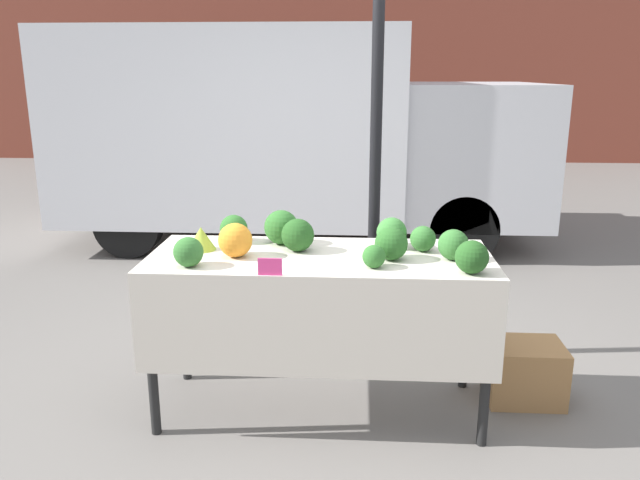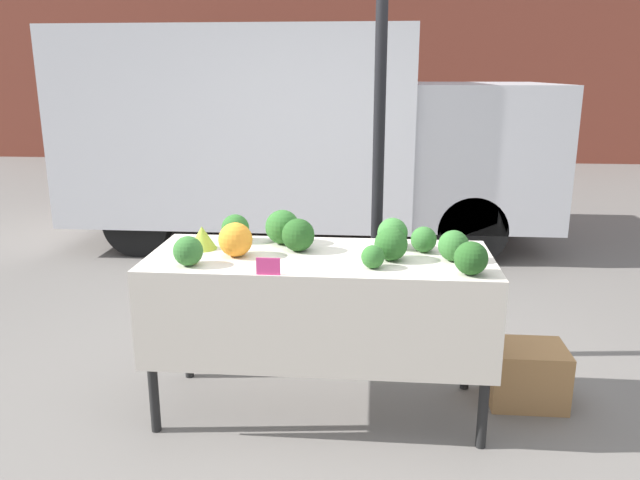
# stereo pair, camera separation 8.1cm
# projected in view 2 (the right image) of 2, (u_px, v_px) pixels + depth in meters

# --- Properties ---
(ground_plane) EXTENTS (40.00, 40.00, 0.00)m
(ground_plane) POSITION_uv_depth(u_px,v_px,m) (320.00, 408.00, 3.42)
(ground_plane) COLOR slate
(building_facade) EXTENTS (16.00, 0.60, 5.70)m
(building_facade) POSITION_uv_depth(u_px,v_px,m) (364.00, 16.00, 12.43)
(building_facade) COLOR brown
(building_facade) RESTS_ON ground_plane
(tent_pole) EXTENTS (0.07, 0.07, 2.55)m
(tent_pole) POSITION_uv_depth(u_px,v_px,m) (378.00, 160.00, 3.72)
(tent_pole) COLOR black
(tent_pole) RESTS_ON ground_plane
(parked_truck) EXTENTS (4.92, 2.15, 2.20)m
(parked_truck) POSITION_uv_depth(u_px,v_px,m) (296.00, 130.00, 6.71)
(parked_truck) COLOR silver
(parked_truck) RESTS_ON ground_plane
(market_table) EXTENTS (1.76, 0.71, 0.88)m
(market_table) POSITION_uv_depth(u_px,v_px,m) (319.00, 283.00, 3.17)
(market_table) COLOR beige
(market_table) RESTS_ON ground_plane
(orange_cauliflower) EXTENTS (0.17, 0.17, 0.17)m
(orange_cauliflower) POSITION_uv_depth(u_px,v_px,m) (235.00, 240.00, 3.15)
(orange_cauliflower) COLOR orange
(orange_cauliflower) RESTS_ON market_table
(romanesco_head) EXTENTS (0.15, 0.15, 0.12)m
(romanesco_head) POSITION_uv_depth(u_px,v_px,m) (202.00, 238.00, 3.29)
(romanesco_head) COLOR #93B238
(romanesco_head) RESTS_ON market_table
(broccoli_head_0) EXTENTS (0.13, 0.13, 0.13)m
(broccoli_head_0) POSITION_uv_depth(u_px,v_px,m) (424.00, 239.00, 3.23)
(broccoli_head_0) COLOR #336B2D
(broccoli_head_0) RESTS_ON market_table
(broccoli_head_1) EXTENTS (0.16, 0.16, 0.16)m
(broccoli_head_1) POSITION_uv_depth(u_px,v_px,m) (393.00, 233.00, 3.31)
(broccoli_head_1) COLOR #387533
(broccoli_head_1) RESTS_ON market_table
(broccoli_head_2) EXTENTS (0.15, 0.15, 0.15)m
(broccoli_head_2) POSITION_uv_depth(u_px,v_px,m) (454.00, 246.00, 3.08)
(broccoli_head_2) COLOR #336B2D
(broccoli_head_2) RESTS_ON market_table
(broccoli_head_3) EXTENTS (0.15, 0.15, 0.15)m
(broccoli_head_3) POSITION_uv_depth(u_px,v_px,m) (235.00, 228.00, 3.43)
(broccoli_head_3) COLOR #2D6628
(broccoli_head_3) RESTS_ON market_table
(broccoli_head_4) EXTENTS (0.11, 0.11, 0.11)m
(broccoli_head_4) POSITION_uv_depth(u_px,v_px,m) (373.00, 257.00, 2.97)
(broccoli_head_4) COLOR #2D6628
(broccoli_head_4) RESTS_ON market_table
(broccoli_head_5) EXTENTS (0.17, 0.17, 0.17)m
(broccoli_head_5) POSITION_uv_depth(u_px,v_px,m) (298.00, 235.00, 3.25)
(broccoli_head_5) COLOR #23511E
(broccoli_head_5) RESTS_ON market_table
(broccoli_head_6) EXTENTS (0.19, 0.19, 0.19)m
(broccoli_head_6) POSITION_uv_depth(u_px,v_px,m) (282.00, 227.00, 3.39)
(broccoli_head_6) COLOR #2D6628
(broccoli_head_6) RESTS_ON market_table
(broccoli_head_7) EXTENTS (0.16, 0.16, 0.16)m
(broccoli_head_7) POSITION_uv_depth(u_px,v_px,m) (471.00, 258.00, 2.87)
(broccoli_head_7) COLOR #23511E
(broccoli_head_7) RESTS_ON market_table
(broccoli_head_8) EXTENTS (0.17, 0.17, 0.17)m
(broccoli_head_8) POSITION_uv_depth(u_px,v_px,m) (391.00, 244.00, 3.09)
(broccoli_head_8) COLOR #285B23
(broccoli_head_8) RESTS_ON market_table
(broccoli_head_9) EXTENTS (0.15, 0.15, 0.15)m
(broccoli_head_9) POSITION_uv_depth(u_px,v_px,m) (188.00, 251.00, 3.01)
(broccoli_head_9) COLOR #336B2D
(broccoli_head_9) RESTS_ON market_table
(price_sign) EXTENTS (0.11, 0.01, 0.08)m
(price_sign) POSITION_uv_depth(u_px,v_px,m) (268.00, 266.00, 2.87)
(price_sign) COLOR #E53D84
(price_sign) RESTS_ON market_table
(produce_crate) EXTENTS (0.41, 0.33, 0.33)m
(produce_crate) POSITION_uv_depth(u_px,v_px,m) (526.00, 374.00, 3.45)
(produce_crate) COLOR #9E7042
(produce_crate) RESTS_ON ground_plane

